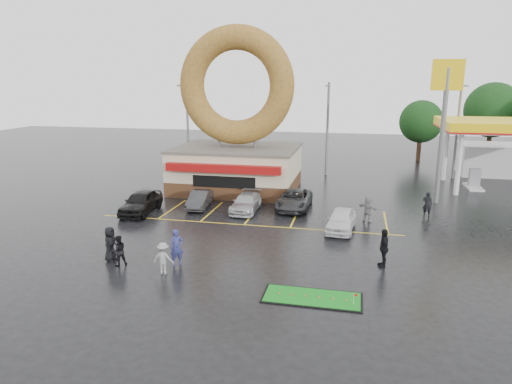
% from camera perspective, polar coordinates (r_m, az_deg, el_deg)
% --- Properties ---
extents(ground, '(120.00, 120.00, 0.00)m').
position_cam_1_polar(ground, '(26.49, -3.28, -6.30)').
color(ground, black).
rests_on(ground, ground).
extents(donut_shop, '(10.20, 8.70, 13.50)m').
position_cam_1_polar(donut_shop, '(38.49, -2.44, 6.81)').
color(donut_shop, '#472B19').
rests_on(donut_shop, ground).
extents(gas_station, '(12.30, 13.65, 5.90)m').
position_cam_1_polar(gas_station, '(47.08, 28.77, 5.46)').
color(gas_station, silver).
rests_on(gas_station, ground).
extents(shell_sign, '(2.20, 0.36, 10.60)m').
position_cam_1_polar(shell_sign, '(36.51, 22.54, 10.03)').
color(shell_sign, slate).
rests_on(shell_sign, ground).
extents(streetlight_left, '(0.40, 2.21, 9.00)m').
position_cam_1_polar(streetlight_left, '(47.19, -8.57, 8.32)').
color(streetlight_left, slate).
rests_on(streetlight_left, ground).
extents(streetlight_mid, '(0.40, 2.21, 9.00)m').
position_cam_1_polar(streetlight_mid, '(45.16, 8.91, 8.07)').
color(streetlight_mid, slate).
rests_on(streetlight_mid, ground).
extents(streetlight_right, '(0.40, 2.21, 9.00)m').
position_cam_1_polar(streetlight_right, '(46.96, 23.88, 7.29)').
color(streetlight_right, slate).
rests_on(streetlight_right, ground).
extents(tree_far_c, '(6.30, 6.30, 9.00)m').
position_cam_1_polar(tree_far_c, '(59.98, 27.48, 9.07)').
color(tree_far_c, '#332114').
rests_on(tree_far_c, ground).
extents(tree_far_d, '(4.90, 4.90, 7.00)m').
position_cam_1_polar(tree_far_d, '(56.59, 19.93, 8.26)').
color(tree_far_d, '#332114').
rests_on(tree_far_d, ground).
extents(car_black, '(2.13, 4.74, 1.58)m').
position_cam_1_polar(car_black, '(33.05, -14.18, -1.22)').
color(car_black, black).
rests_on(car_black, ground).
extents(car_dgrey, '(1.65, 3.82, 1.22)m').
position_cam_1_polar(car_dgrey, '(33.68, -7.06, -0.94)').
color(car_dgrey, '#2B2B2D').
rests_on(car_dgrey, ground).
extents(car_silver, '(1.74, 4.27, 1.24)m').
position_cam_1_polar(car_silver, '(32.54, -1.22, -1.34)').
color(car_silver, '#A9A9AE').
rests_on(car_silver, ground).
extents(car_grey, '(2.34, 4.92, 1.36)m').
position_cam_1_polar(car_grey, '(33.29, 4.79, -0.93)').
color(car_grey, '#2C2C2E').
rests_on(car_grey, ground).
extents(car_white, '(1.99, 4.12, 1.35)m').
position_cam_1_polar(car_white, '(28.80, 10.61, -3.45)').
color(car_white, silver).
rests_on(car_white, ground).
extents(person_blue, '(0.81, 0.75, 1.86)m').
position_cam_1_polar(person_blue, '(23.35, -9.88, -6.85)').
color(person_blue, navy).
rests_on(person_blue, ground).
extents(person_blackjkt, '(0.97, 0.96, 1.58)m').
position_cam_1_polar(person_blackjkt, '(23.99, -16.80, -7.03)').
color(person_blackjkt, black).
rests_on(person_blackjkt, ground).
extents(person_hoodie, '(1.04, 0.62, 1.58)m').
position_cam_1_polar(person_hoodie, '(22.49, -11.51, -8.12)').
color(person_hoodie, gray).
rests_on(person_hoodie, ground).
extents(person_bystander, '(0.62, 0.92, 1.82)m').
position_cam_1_polar(person_bystander, '(24.72, -17.76, -6.19)').
color(person_bystander, black).
rests_on(person_bystander, ground).
extents(person_cameraman, '(0.63, 1.20, 1.96)m').
position_cam_1_polar(person_cameraman, '(23.69, 15.67, -6.73)').
color(person_cameraman, black).
rests_on(person_cameraman, ground).
extents(person_walker_near, '(1.64, 1.40, 1.78)m').
position_cam_1_polar(person_walker_near, '(30.90, 13.81, -2.03)').
color(person_walker_near, gray).
rests_on(person_walker_near, ground).
extents(person_walker_far, '(0.71, 0.56, 1.73)m').
position_cam_1_polar(person_walker_far, '(33.31, 20.63, -1.44)').
color(person_walker_far, black).
rests_on(person_walker_far, ground).
extents(dumpster, '(2.01, 1.54, 1.30)m').
position_cam_1_polar(dumpster, '(41.38, -8.07, 1.81)').
color(dumpster, '#183F19').
rests_on(dumpster, ground).
extents(putting_green, '(4.24, 1.84, 0.53)m').
position_cam_1_polar(putting_green, '(20.15, 7.03, -12.96)').
color(putting_green, black).
rests_on(putting_green, ground).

